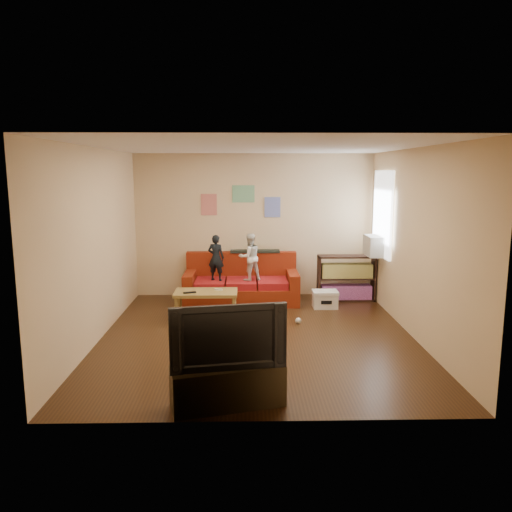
{
  "coord_description": "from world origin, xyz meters",
  "views": [
    {
      "loc": [
        -0.18,
        -6.95,
        2.37
      ],
      "look_at": [
        0.0,
        0.8,
        1.05
      ],
      "focal_mm": 35.0,
      "sensor_mm": 36.0,
      "label": 1
    }
  ],
  "objects_px": {
    "sofa": "(242,285)",
    "coffee_table": "(206,295)",
    "tv_stand": "(228,386)",
    "child_b": "(250,257)",
    "television": "(227,334)",
    "child_a": "(216,258)",
    "file_box": "(325,299)",
    "bookshelf": "(346,280)"
  },
  "relations": [
    {
      "from": "child_a",
      "to": "child_b",
      "type": "xyz_separation_m",
      "value": [
        0.6,
        0.0,
        0.01
      ]
    },
    {
      "from": "child_b",
      "to": "television",
      "type": "bearing_deg",
      "value": 62.39
    },
    {
      "from": "sofa",
      "to": "bookshelf",
      "type": "relative_size",
      "value": 1.96
    },
    {
      "from": "file_box",
      "to": "television",
      "type": "bearing_deg",
      "value": -113.28
    },
    {
      "from": "coffee_table",
      "to": "child_a",
      "type": "bearing_deg",
      "value": 82.75
    },
    {
      "from": "sofa",
      "to": "tv_stand",
      "type": "xyz_separation_m",
      "value": [
        -0.12,
        -4.17,
        -0.09
      ]
    },
    {
      "from": "child_a",
      "to": "bookshelf",
      "type": "bearing_deg",
      "value": -157.56
    },
    {
      "from": "file_box",
      "to": "television",
      "type": "distance_m",
      "value": 4.06
    },
    {
      "from": "tv_stand",
      "to": "sofa",
      "type": "bearing_deg",
      "value": 73.96
    },
    {
      "from": "child_b",
      "to": "bookshelf",
      "type": "distance_m",
      "value": 1.87
    },
    {
      "from": "coffee_table",
      "to": "television",
      "type": "distance_m",
      "value": 3.14
    },
    {
      "from": "child_a",
      "to": "bookshelf",
      "type": "distance_m",
      "value": 2.45
    },
    {
      "from": "coffee_table",
      "to": "file_box",
      "type": "xyz_separation_m",
      "value": [
        2.04,
        0.6,
        -0.24
      ]
    },
    {
      "from": "coffee_table",
      "to": "tv_stand",
      "type": "bearing_deg",
      "value": -81.68
    },
    {
      "from": "sofa",
      "to": "coffee_table",
      "type": "bearing_deg",
      "value": -117.66
    },
    {
      "from": "tv_stand",
      "to": "television",
      "type": "height_order",
      "value": "television"
    },
    {
      "from": "child_b",
      "to": "television",
      "type": "xyz_separation_m",
      "value": [
        -0.27,
        -4.0,
        -0.09
      ]
    },
    {
      "from": "bookshelf",
      "to": "file_box",
      "type": "relative_size",
      "value": 2.39
    },
    {
      "from": "television",
      "to": "tv_stand",
      "type": "bearing_deg",
      "value": 0.0
    },
    {
      "from": "sofa",
      "to": "child_b",
      "type": "relative_size",
      "value": 2.43
    },
    {
      "from": "coffee_table",
      "to": "child_b",
      "type": "bearing_deg",
      "value": 51.92
    },
    {
      "from": "child_a",
      "to": "television",
      "type": "xyz_separation_m",
      "value": [
        0.33,
        -4.0,
        -0.08
      ]
    },
    {
      "from": "child_a",
      "to": "television",
      "type": "relative_size",
      "value": 0.72
    },
    {
      "from": "sofa",
      "to": "child_a",
      "type": "bearing_deg",
      "value": -159.35
    },
    {
      "from": "file_box",
      "to": "tv_stand",
      "type": "relative_size",
      "value": 0.38
    },
    {
      "from": "bookshelf",
      "to": "file_box",
      "type": "bearing_deg",
      "value": -132.13
    },
    {
      "from": "child_a",
      "to": "child_b",
      "type": "height_order",
      "value": "child_b"
    },
    {
      "from": "bookshelf",
      "to": "file_box",
      "type": "distance_m",
      "value": 0.74
    },
    {
      "from": "child_b",
      "to": "television",
      "type": "relative_size",
      "value": 0.73
    },
    {
      "from": "tv_stand",
      "to": "television",
      "type": "distance_m",
      "value": 0.55
    },
    {
      "from": "sofa",
      "to": "tv_stand",
      "type": "bearing_deg",
      "value": -91.61
    },
    {
      "from": "sofa",
      "to": "coffee_table",
      "type": "relative_size",
      "value": 2.04
    },
    {
      "from": "file_box",
      "to": "sofa",
      "type": "bearing_deg",
      "value": 161.74
    },
    {
      "from": "file_box",
      "to": "child_a",
      "type": "bearing_deg",
      "value": 170.71
    },
    {
      "from": "coffee_table",
      "to": "tv_stand",
      "type": "xyz_separation_m",
      "value": [
        0.45,
        -3.09,
        -0.18
      ]
    },
    {
      "from": "bookshelf",
      "to": "child_a",
      "type": "bearing_deg",
      "value": -175.07
    },
    {
      "from": "child_b",
      "to": "coffee_table",
      "type": "distance_m",
      "value": 1.25
    },
    {
      "from": "sofa",
      "to": "coffee_table",
      "type": "xyz_separation_m",
      "value": [
        -0.57,
        -1.08,
        0.09
      ]
    },
    {
      "from": "sofa",
      "to": "bookshelf",
      "type": "distance_m",
      "value": 1.94
    },
    {
      "from": "bookshelf",
      "to": "television",
      "type": "distance_m",
      "value": 4.7
    },
    {
      "from": "sofa",
      "to": "bookshelf",
      "type": "bearing_deg",
      "value": 1.06
    },
    {
      "from": "coffee_table",
      "to": "bookshelf",
      "type": "distance_m",
      "value": 2.75
    }
  ]
}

